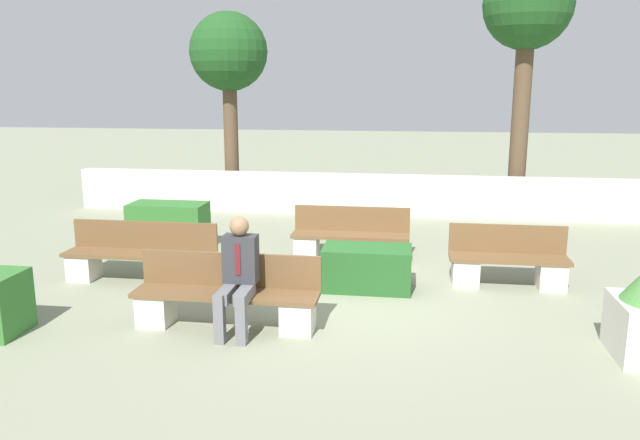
{
  "coord_description": "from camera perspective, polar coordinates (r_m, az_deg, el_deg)",
  "views": [
    {
      "loc": [
        0.86,
        -7.84,
        2.74
      ],
      "look_at": [
        -0.35,
        0.5,
        0.9
      ],
      "focal_mm": 35.0,
      "sensor_mm": 36.0,
      "label": 1
    }
  ],
  "objects": [
    {
      "name": "ground_plane",
      "position": [
        8.35,
        1.93,
        -6.85
      ],
      "size": [
        60.0,
        60.0,
        0.0
      ],
      "primitive_type": "plane",
      "color": "gray"
    },
    {
      "name": "perimeter_wall",
      "position": [
        13.32,
        4.45,
        2.31
      ],
      "size": [
        12.86,
        0.3,
        0.87
      ],
      "color": "beige",
      "rests_on": "ground_plane"
    },
    {
      "name": "bench_front",
      "position": [
        7.29,
        -8.53,
        -7.18
      ],
      "size": [
        2.14,
        0.48,
        0.82
      ],
      "color": "brown",
      "rests_on": "ground_plane"
    },
    {
      "name": "bench_left_side",
      "position": [
        9.92,
        2.81,
        -1.86
      ],
      "size": [
        1.86,
        0.48,
        0.82
      ],
      "rotation": [
        0.0,
        0.0,
        0.12
      ],
      "color": "brown",
      "rests_on": "ground_plane"
    },
    {
      "name": "bench_right_side",
      "position": [
        9.01,
        16.81,
        -3.92
      ],
      "size": [
        1.61,
        0.48,
        0.82
      ],
      "rotation": [
        0.0,
        0.0,
        -0.01
      ],
      "color": "brown",
      "rests_on": "ground_plane"
    },
    {
      "name": "bench_back",
      "position": [
        9.2,
        -16.08,
        -3.4
      ],
      "size": [
        2.15,
        0.49,
        0.82
      ],
      "rotation": [
        0.0,
        0.0,
        -0.2
      ],
      "color": "brown",
      "rests_on": "ground_plane"
    },
    {
      "name": "person_seated_man",
      "position": [
        6.99,
        -7.51,
        -4.62
      ],
      "size": [
        0.38,
        0.64,
        1.31
      ],
      "color": "slate",
      "rests_on": "ground_plane"
    },
    {
      "name": "hedge_block_near_left",
      "position": [
        10.88,
        -13.66,
        -0.52
      ],
      "size": [
        1.28,
        0.64,
        0.78
      ],
      "color": "#33702D",
      "rests_on": "ground_plane"
    },
    {
      "name": "hedge_block_near_right",
      "position": [
        8.53,
        4.3,
        -4.4
      ],
      "size": [
        1.2,
        0.67,
        0.58
      ],
      "color": "#235623",
      "rests_on": "ground_plane"
    },
    {
      "name": "tree_leftmost",
      "position": [
        14.3,
        -8.35,
        14.56
      ],
      "size": [
        1.72,
        1.72,
        4.3
      ],
      "color": "brown",
      "rests_on": "ground_plane"
    },
    {
      "name": "tree_center_left",
      "position": [
        14.06,
        18.44,
        17.46
      ],
      "size": [
        1.83,
        1.83,
        5.25
      ],
      "color": "brown",
      "rests_on": "ground_plane"
    }
  ]
}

